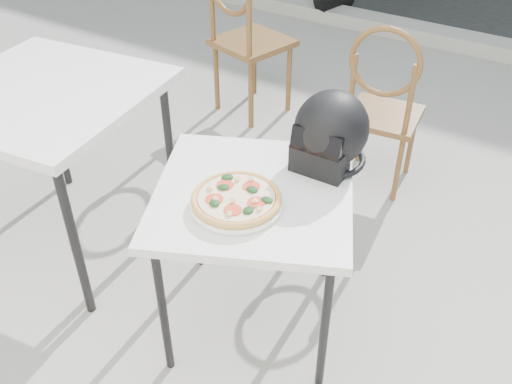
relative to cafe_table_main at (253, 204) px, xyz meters
The scene contains 8 objects.
ground 0.84m from the cafe_table_main, 50.33° to the left, with size 80.00×80.00×0.00m, color gray.
cafe_table_main is the anchor object (origin of this frame).
plate 0.13m from the cafe_table_main, 91.36° to the right, with size 0.37×0.37×0.02m.
pizza 0.14m from the cafe_table_main, 91.31° to the right, with size 0.35×0.35×0.04m.
helmet 0.40m from the cafe_table_main, 65.43° to the left, with size 0.29×0.30×0.30m.
cafe_chair_main 1.19m from the cafe_table_main, 87.81° to the left, with size 0.41×0.41×0.97m.
cafe_table_side 1.05m from the cafe_table_main, behind, with size 0.99×0.99×0.84m.
cafe_chair_side 1.82m from the cafe_table_main, 124.67° to the left, with size 0.53×0.53×1.14m.
Camera 1 is at (0.54, -1.84, 1.94)m, focal length 40.00 mm.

